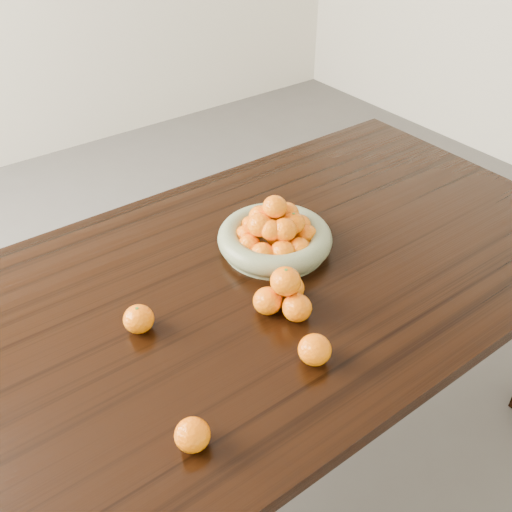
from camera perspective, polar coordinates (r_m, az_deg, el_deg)
ground at (r=1.98m, az=-1.43°, el=-19.72°), size 5.00×5.00×0.00m
dining_table at (r=1.47m, az=-1.81°, el=-5.50°), size 2.00×1.00×0.75m
fruit_bowl at (r=1.50m, az=1.95°, el=2.11°), size 0.30×0.30×0.16m
orange_pyramid at (r=1.31m, az=2.92°, el=-3.83°), size 0.14×0.13×0.12m
loose_orange_0 at (r=1.30m, az=-11.66°, el=-6.19°), size 0.07×0.07×0.06m
loose_orange_1 at (r=1.08m, az=-6.38°, el=-17.35°), size 0.07×0.07×0.06m
loose_orange_2 at (r=1.21m, az=5.89°, el=-9.31°), size 0.07×0.07×0.07m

